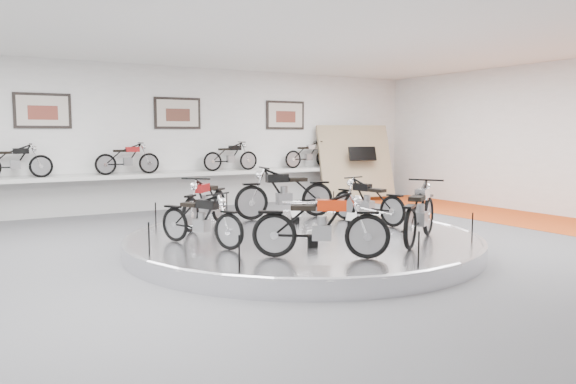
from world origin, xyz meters
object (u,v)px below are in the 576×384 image
bike_c (205,201)px  bike_f (420,212)px  bike_e (321,224)px  display_platform (303,242)px  bike_b (285,192)px  bike_d (201,219)px  shelf (182,174)px  bike_a (368,200)px

bike_c → bike_f: size_ratio=0.96×
bike_c → bike_e: (0.40, -3.50, 0.01)m
display_platform → bike_b: bike_b is taller
display_platform → bike_d: 2.09m
bike_b → bike_e: size_ratio=1.11×
bike_b → bike_f: (0.62, -3.49, -0.04)m
bike_d → bike_c: bearing=131.1°
bike_d → shelf: bearing=138.1°
bike_e → bike_f: 2.14m
bike_a → bike_e: bike_e is taller
bike_a → bike_d: bearing=85.2°
bike_e → bike_f: size_ratio=0.97×
bike_d → bike_f: bearing=39.7°
bike_b → bike_d: 3.30m
bike_b → bike_c: 1.92m
display_platform → bike_a: (1.82, 0.42, 0.62)m
bike_d → display_platform: bearing=66.5°
display_platform → bike_f: 2.20m
bike_a → bike_f: size_ratio=0.90×
bike_b → bike_f: bike_b is taller
bike_b → bike_e: 3.96m
shelf → bike_d: size_ratio=7.22×
shelf → bike_a: (1.82, -5.98, -0.23)m
bike_e → display_platform: bearing=100.8°
bike_a → bike_c: (-3.04, 1.28, 0.03)m
bike_f → shelf: bearing=65.0°
bike_c → bike_d: 1.91m
bike_a → bike_f: 2.11m
shelf → bike_c: size_ratio=6.43×
bike_a → shelf: bearing=5.3°
bike_b → bike_e: bearing=77.3°
bike_a → bike_c: bearing=55.5°
bike_a → bike_d: (-3.82, -0.46, -0.02)m
display_platform → bike_c: 2.19m
bike_d → bike_e: 2.12m
bike_d → bike_f: size_ratio=0.86×
bike_e → bike_f: bike_f is taller
bike_c → bike_f: bearing=83.0°
shelf → bike_f: bike_f is taller
shelf → bike_f: size_ratio=6.17×
shelf → bike_f: 8.14m
display_platform → bike_e: 2.09m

